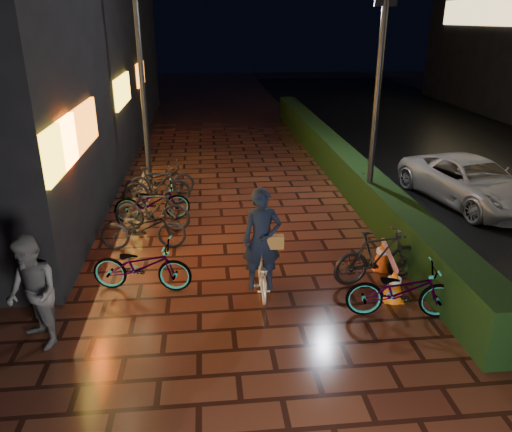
{
  "coord_description": "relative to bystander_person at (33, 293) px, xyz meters",
  "views": [
    {
      "loc": [
        -0.89,
        -7.45,
        4.74
      ],
      "look_at": [
        0.04,
        1.64,
        1.1
      ],
      "focal_mm": 35.0,
      "sensor_mm": 36.0,
      "label": 1
    }
  ],
  "objects": [
    {
      "name": "hedge",
      "position": [
        6.86,
        8.64,
        -0.41
      ],
      "size": [
        0.7,
        20.0,
        1.0
      ],
      "primitive_type": "cube",
      "color": "black",
      "rests_on": "ground"
    },
    {
      "name": "lamp_post_hedge",
      "position": [
        6.63,
        4.49,
        2.02
      ],
      "size": [
        0.51,
        0.15,
        5.32
      ],
      "color": "black",
      "rests_on": "ground"
    },
    {
      "name": "parked_bikes_storefront",
      "position": [
        1.32,
        4.5,
        -0.4
      ],
      "size": [
        2.07,
        6.2,
        1.08
      ],
      "color": "black",
      "rests_on": "ground"
    },
    {
      "name": "ground",
      "position": [
        3.56,
        0.64,
        -0.91
      ],
      "size": [
        80.0,
        80.0,
        0.0
      ],
      "primitive_type": "plane",
      "color": "#381911",
      "rests_on": "ground"
    },
    {
      "name": "parked_bikes_hedge",
      "position": [
        5.84,
        0.75,
        -0.39
      ],
      "size": [
        1.93,
        2.04,
        1.08
      ],
      "color": "black",
      "rests_on": "ground"
    },
    {
      "name": "bystander_person",
      "position": [
        0.0,
        0.0,
        0.0
      ],
      "size": [
        1.09,
        1.12,
        1.81
      ],
      "primitive_type": "imported",
      "rotation": [
        0.0,
        0.0,
        -0.89
      ],
      "color": "#5A5A5C",
      "rests_on": "ground"
    },
    {
      "name": "traffic_barrier",
      "position": [
        6.02,
        1.32,
        -0.59
      ],
      "size": [
        0.59,
        1.58,
        0.64
      ],
      "color": "orange",
      "rests_on": "ground"
    },
    {
      "name": "lamp_post_sf",
      "position": [
        0.96,
        7.72,
        2.16
      ],
      "size": [
        0.53,
        0.26,
        5.58
      ],
      "color": "black",
      "rests_on": "ground"
    },
    {
      "name": "cyclist",
      "position": [
        3.6,
        1.23,
        -0.15
      ],
      "size": [
        0.74,
        1.43,
        2.03
      ],
      "color": "white",
      "rests_on": "ground"
    },
    {
      "name": "van",
      "position": [
        9.77,
        5.36,
        -0.28
      ],
      "size": [
        2.93,
        4.76,
        1.23
      ],
      "primitive_type": "imported",
      "rotation": [
        0.0,
        0.0,
        0.21
      ],
      "color": "#A8A9AD",
      "rests_on": "ground"
    },
    {
      "name": "cart_assembly",
      "position": [
        6.87,
        5.47,
        -0.38
      ],
      "size": [
        0.59,
        0.62,
        1.02
      ],
      "color": "black",
      "rests_on": "ground"
    }
  ]
}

